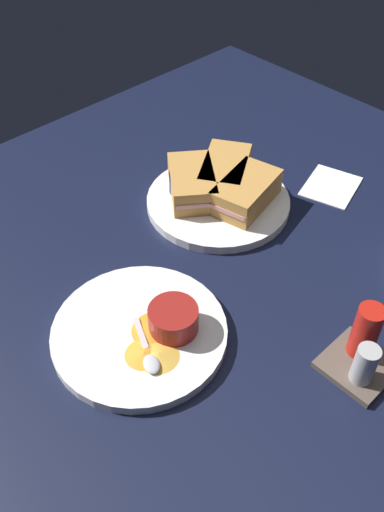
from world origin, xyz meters
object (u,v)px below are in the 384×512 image
at_px(sandwich_half_far, 225,172).
at_px(ramekin_dark_sauce, 189,181).
at_px(plate_sandwich_main, 218,202).
at_px(plate_chips_companion, 139,333).
at_px(sandwich_half_extra, 192,183).
at_px(ramekin_light_gravy, 173,318).
at_px(spoon_by_gravy_ramekin, 149,357).
at_px(condiment_caddy, 363,350).
at_px(spoon_by_dark_ramekin, 219,195).
at_px(sandwich_half_near, 246,192).

xyz_separation_m(sandwich_half_far, ramekin_dark_sauce, (0.06, -0.03, -0.00)).
bearing_deg(plate_sandwich_main, plate_chips_companion, 24.02).
relative_size(sandwich_half_extra, ramekin_dark_sauce, 2.08).
height_order(sandwich_half_extra, ramekin_dark_sauce, sandwich_half_extra).
xyz_separation_m(ramekin_dark_sauce, ramekin_light_gravy, (0.23, 0.21, 0.00)).
xyz_separation_m(sandwich_half_far, spoon_by_gravy_ramekin, (0.36, 0.20, -0.02)).
relative_size(plate_chips_companion, condiment_caddy, 2.63).
bearing_deg(plate_chips_companion, ramekin_light_gravy, 140.19).
height_order(spoon_by_dark_ramekin, spoon_by_gravy_ramekin, same).
xyz_separation_m(sandwich_half_near, ramekin_light_gravy, (0.28, 0.12, -0.00)).
height_order(plate_sandwich_main, ramekin_dark_sauce, ramekin_dark_sauce).
bearing_deg(plate_sandwich_main, ramekin_dark_sauce, -68.07).
bearing_deg(sandwich_half_near, sandwich_half_far, -104.07).
distance_m(ramekin_dark_sauce, spoon_by_gravy_ramekin, 0.37).
xyz_separation_m(ramekin_dark_sauce, spoon_by_gravy_ramekin, (0.29, 0.23, -0.02)).
height_order(plate_sandwich_main, ramekin_light_gravy, ramekin_light_gravy).
bearing_deg(ramekin_light_gravy, plate_chips_companion, -39.81).
xyz_separation_m(sandwich_half_far, plate_chips_companion, (0.33, 0.16, -0.03)).
bearing_deg(spoon_by_gravy_ramekin, spoon_by_dark_ramekin, -150.41).
distance_m(sandwich_half_extra, plate_chips_companion, 0.32).
relative_size(plate_sandwich_main, condiment_caddy, 2.70).
xyz_separation_m(sandwich_half_near, plate_chips_companion, (0.32, 0.09, -0.03)).
bearing_deg(condiment_caddy, sandwich_half_near, -111.72).
relative_size(spoon_by_dark_ramekin, condiment_caddy, 1.00).
height_order(spoon_by_dark_ramekin, condiment_caddy, condiment_caddy).
bearing_deg(condiment_caddy, plate_chips_companion, -52.67).
bearing_deg(sandwich_half_near, plate_chips_companion, 15.56).
distance_m(ramekin_dark_sauce, plate_chips_companion, 0.33).
relative_size(spoon_by_dark_ramekin, plate_chips_companion, 0.38).
height_order(sandwich_half_far, sandwich_half_extra, same).
distance_m(sandwich_half_extra, condiment_caddy, 0.42).
xyz_separation_m(spoon_by_dark_ramekin, ramekin_light_gravy, (0.26, 0.16, 0.02)).
bearing_deg(plate_chips_companion, sandwich_half_extra, -147.20).
xyz_separation_m(ramekin_light_gravy, condiment_caddy, (-0.15, 0.21, -0.00)).
bearing_deg(condiment_caddy, ramekin_dark_sauce, -101.30).
bearing_deg(spoon_by_dark_ramekin, spoon_by_gravy_ramekin, 29.59).
bearing_deg(ramekin_dark_sauce, sandwich_half_extra, 73.41).
bearing_deg(plate_sandwich_main, spoon_by_dark_ramekin, -142.43).
relative_size(sandwich_half_near, plate_chips_companion, 0.58).
distance_m(ramekin_light_gravy, spoon_by_gravy_ramekin, 0.06).
distance_m(spoon_by_dark_ramekin, ramekin_light_gravy, 0.31).
bearing_deg(condiment_caddy, sandwich_half_extra, -101.15).
bearing_deg(spoon_by_gravy_ramekin, sandwich_half_near, -158.20).
height_order(ramekin_dark_sauce, spoon_by_dark_ramekin, ramekin_dark_sauce).
bearing_deg(plate_sandwich_main, sandwich_half_far, -149.07).
height_order(sandwich_half_near, spoon_by_dark_ramekin, sandwich_half_near).
distance_m(sandwich_half_near, ramekin_dark_sauce, 0.11).
bearing_deg(ramekin_dark_sauce, sandwich_half_near, 116.05).
bearing_deg(plate_chips_companion, spoon_by_dark_ramekin, -155.78).
height_order(sandwich_half_far, spoon_by_gravy_ramekin, sandwich_half_far).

